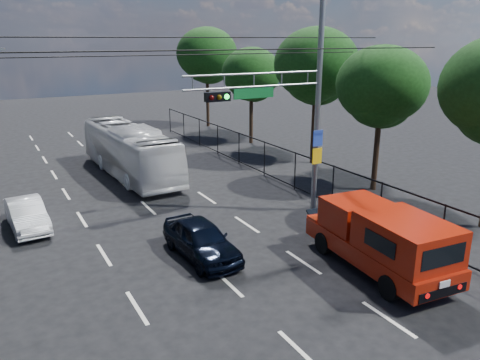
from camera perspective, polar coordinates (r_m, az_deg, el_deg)
ground at (r=12.59m, az=7.49°, el=-20.12°), size 120.00×120.00×0.00m
lane_markings at (r=24.04m, az=-12.63°, el=-1.88°), size 6.12×38.00×0.01m
signal_mast at (r=19.79m, az=6.73°, el=10.04°), size 6.43×0.39×9.50m
utility_wires at (r=17.91m, az=-9.16°, el=15.63°), size 22.00×5.04×0.74m
fence_right at (r=25.26m, az=5.18°, el=1.82°), size 0.06×34.03×2.00m
tree_right_b at (r=24.45m, az=16.84°, el=10.28°), size 4.50×4.50×7.31m
tree_right_c at (r=29.26m, az=9.26°, el=13.06°), size 5.10×5.10×8.29m
tree_right_d at (r=34.88m, az=1.41°, el=12.39°), size 4.32×4.32×7.02m
tree_right_e at (r=41.99m, az=-4.05°, el=14.59°), size 5.28×5.28×8.58m
red_pickup at (r=16.42m, az=16.80°, el=-6.75°), size 2.64×6.08×2.20m
navy_hatchback at (r=16.88m, az=-4.76°, el=-7.23°), size 1.78×4.05×1.36m
white_bus at (r=27.47m, az=-13.31°, el=3.53°), size 2.96×10.44×2.88m
white_van at (r=21.19m, az=-24.57°, el=-3.86°), size 1.55×3.80×1.22m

